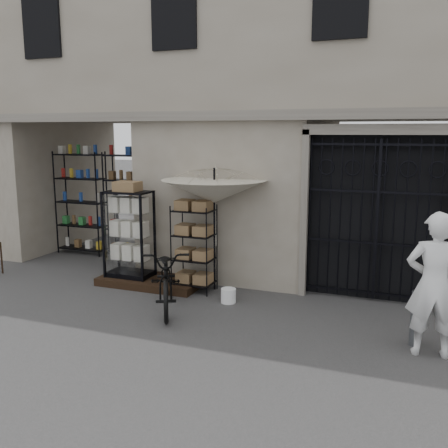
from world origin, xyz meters
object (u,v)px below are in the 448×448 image
at_px(bicycle, 167,308).
at_px(wire_rack, 194,249).
at_px(white_bucket, 228,296).
at_px(display_cabinet, 129,239).
at_px(market_umbrella, 214,185).
at_px(shopkeeper, 428,354).
at_px(steel_bollard, 416,318).

bearing_deg(bicycle, wire_rack, 59.79).
height_order(white_bucket, bicycle, bicycle).
xyz_separation_m(display_cabinet, market_umbrella, (1.70, 0.24, 1.09)).
bearing_deg(white_bucket, shopkeeper, -17.01).
bearing_deg(shopkeeper, wire_rack, -26.53).
relative_size(display_cabinet, white_bucket, 6.96).
bearing_deg(shopkeeper, display_cabinet, -21.56).
relative_size(white_bucket, shopkeeper, 0.13).
relative_size(steel_bollard, shopkeeper, 0.40).
height_order(wire_rack, market_umbrella, market_umbrella).
xyz_separation_m(market_umbrella, bicycle, (-0.38, -1.23, -2.00)).
distance_m(wire_rack, market_umbrella, 1.26).
distance_m(wire_rack, bicycle, 1.30).
bearing_deg(wire_rack, display_cabinet, 164.97).
distance_m(display_cabinet, bicycle, 1.89).
bearing_deg(market_umbrella, shopkeeper, -23.10).
bearing_deg(market_umbrella, steel_bollard, -20.76).
relative_size(market_umbrella, bicycle, 1.34).
xyz_separation_m(steel_bollard, shopkeeper, (0.19, -0.25, -0.40)).
xyz_separation_m(bicycle, shopkeeper, (4.13, -0.37, 0.00)).
distance_m(display_cabinet, shopkeeper, 5.70).
bearing_deg(wire_rack, steel_bollard, -33.33).
height_order(market_umbrella, bicycle, market_umbrella).
distance_m(display_cabinet, wire_rack, 1.38).
relative_size(white_bucket, bicycle, 0.13).
xyz_separation_m(white_bucket, shopkeeper, (3.25, -0.99, -0.13)).
distance_m(white_bucket, steel_bollard, 3.16).
distance_m(display_cabinet, market_umbrella, 2.04).
height_order(display_cabinet, wire_rack, display_cabinet).
bearing_deg(steel_bollard, bicycle, 178.17).
height_order(white_bucket, shopkeeper, white_bucket).
xyz_separation_m(display_cabinet, white_bucket, (2.21, -0.37, -0.78)).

